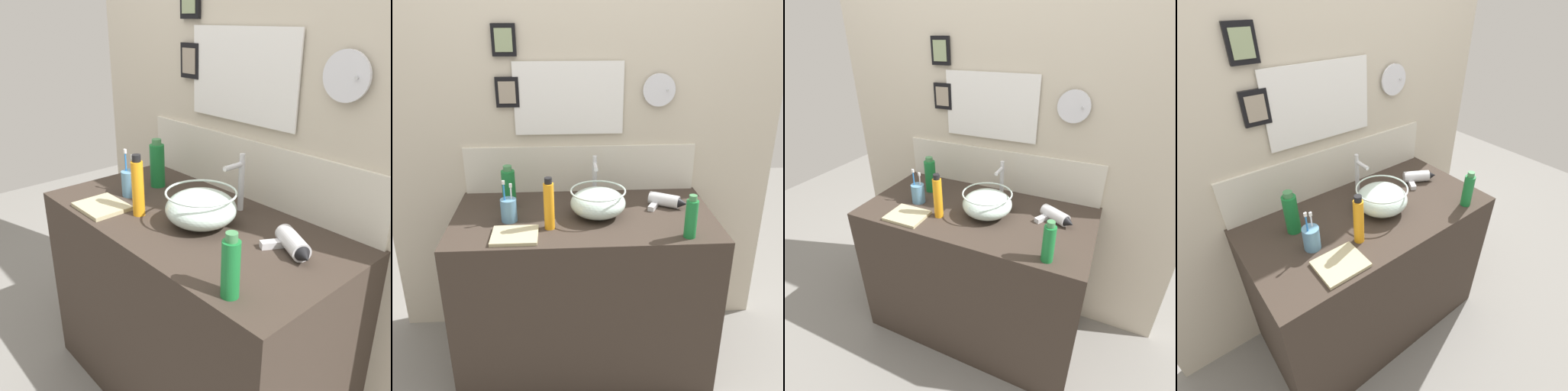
% 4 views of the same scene
% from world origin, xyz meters
% --- Properties ---
extents(ground_plane, '(6.00, 6.00, 0.00)m').
position_xyz_m(ground_plane, '(0.00, 0.00, 0.00)').
color(ground_plane, gray).
extents(vanity_counter, '(1.25, 0.64, 0.85)m').
position_xyz_m(vanity_counter, '(0.00, 0.00, 0.43)').
color(vanity_counter, '#382D26').
rests_on(vanity_counter, ground).
extents(back_panel, '(2.11, 0.10, 2.36)m').
position_xyz_m(back_panel, '(-0.00, 0.35, 1.18)').
color(back_panel, beige).
rests_on(back_panel, ground).
extents(glass_bowl_sink, '(0.26, 0.26, 0.13)m').
position_xyz_m(glass_bowl_sink, '(0.07, -0.01, 0.92)').
color(glass_bowl_sink, silver).
rests_on(glass_bowl_sink, vanity_counter).
extents(faucet, '(0.02, 0.11, 0.23)m').
position_xyz_m(faucet, '(0.07, 0.19, 0.99)').
color(faucet, silver).
rests_on(faucet, vanity_counter).
extents(hair_drier, '(0.21, 0.15, 0.06)m').
position_xyz_m(hair_drier, '(0.42, 0.07, 0.88)').
color(hair_drier, silver).
rests_on(hair_drier, vanity_counter).
extents(toothbrush_cup, '(0.07, 0.07, 0.20)m').
position_xyz_m(toothbrush_cup, '(-0.35, -0.04, 0.91)').
color(toothbrush_cup, '#598CB2').
rests_on(toothbrush_cup, vanity_counter).
extents(spray_bottle, '(0.07, 0.07, 0.22)m').
position_xyz_m(spray_bottle, '(-0.36, 0.11, 0.96)').
color(spray_bottle, '#197233').
rests_on(spray_bottle, vanity_counter).
extents(lotion_bottle, '(0.05, 0.05, 0.24)m').
position_xyz_m(lotion_bottle, '(-0.16, -0.13, 0.97)').
color(lotion_bottle, orange).
rests_on(lotion_bottle, vanity_counter).
extents(soap_dispenser, '(0.05, 0.05, 0.20)m').
position_xyz_m(soap_dispenser, '(0.45, -0.25, 0.94)').
color(soap_dispenser, '#197233').
rests_on(soap_dispenser, vanity_counter).
extents(hand_towel, '(0.20, 0.17, 0.02)m').
position_xyz_m(hand_towel, '(-0.31, -0.21, 0.86)').
color(hand_towel, tan).
rests_on(hand_towel, vanity_counter).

